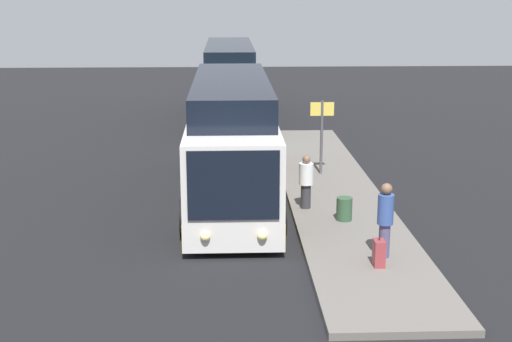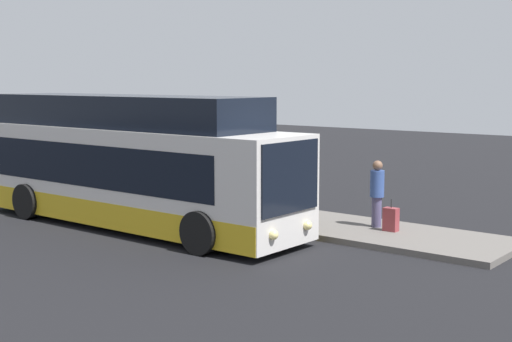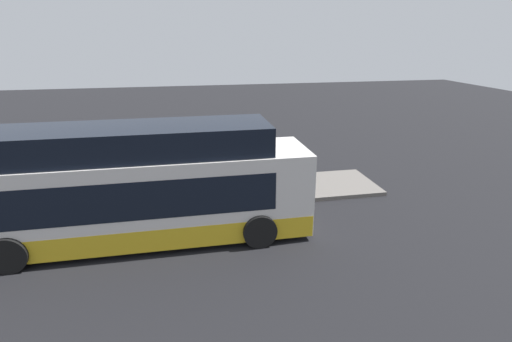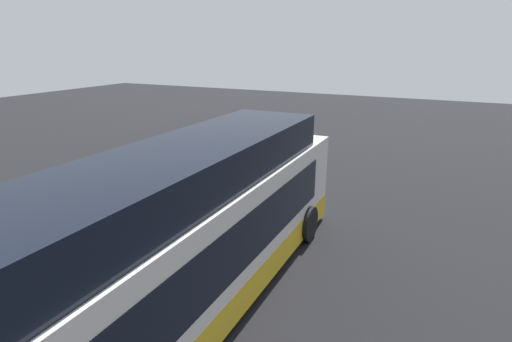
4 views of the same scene
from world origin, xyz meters
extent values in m
plane|color=black|center=(0.00, 0.00, 0.00)|extent=(80.00, 80.00, 0.00)
cube|color=#605B56|center=(0.00, 3.09, 0.08)|extent=(20.00, 2.98, 0.16)
cube|color=silver|center=(0.28, -0.13, 1.52)|extent=(10.98, 2.51, 2.66)
cube|color=gold|center=(0.28, -0.13, 0.54)|extent=(10.92, 2.53, 0.70)
cube|color=black|center=(0.01, -0.13, 1.84)|extent=(9.00, 2.54, 1.17)
cube|color=black|center=(5.79, -0.13, 1.90)|extent=(0.06, 2.21, 1.70)
sphere|color=#F9E58C|center=(5.81, 0.56, 0.64)|extent=(0.24, 0.24, 0.24)
sphere|color=#F9E58C|center=(5.81, -0.82, 0.64)|extent=(0.24, 0.24, 0.24)
cylinder|color=black|center=(4.01, 1.12, 0.54)|extent=(1.07, 0.30, 1.07)
cylinder|color=black|center=(4.01, -1.39, 0.54)|extent=(1.07, 0.30, 1.07)
cylinder|color=black|center=(-3.12, 1.12, 0.54)|extent=(1.07, 0.30, 1.07)
cylinder|color=black|center=(-3.12, -1.39, 0.54)|extent=(1.07, 0.30, 1.07)
cube|color=black|center=(-0.16, -0.13, 3.30)|extent=(9.33, 2.31, 0.89)
cube|color=#2D704C|center=(-13.83, -0.13, 1.60)|extent=(12.25, 2.49, 2.87)
cube|color=gold|center=(-13.83, -0.13, 0.52)|extent=(12.19, 2.51, 0.70)
cube|color=black|center=(-14.14, -0.13, 1.95)|extent=(10.04, 2.52, 1.26)
cube|color=black|center=(-7.69, -0.13, 2.02)|extent=(0.06, 2.19, 1.84)
sphere|color=#F9E58C|center=(-7.67, 0.55, 0.62)|extent=(0.24, 0.24, 0.24)
sphere|color=#F9E58C|center=(-7.67, -0.82, 0.62)|extent=(0.24, 0.24, 0.24)
cylinder|color=black|center=(-9.67, 1.11, 0.48)|extent=(0.96, 0.30, 0.96)
cylinder|color=black|center=(-9.67, -1.38, 0.48)|extent=(0.96, 0.30, 0.96)
cylinder|color=black|center=(-17.63, 1.11, 0.48)|extent=(0.96, 0.30, 0.96)
cylinder|color=black|center=(-17.63, -1.38, 0.48)|extent=(0.96, 0.30, 0.96)
cube|color=black|center=(-14.32, -0.13, 3.42)|extent=(10.41, 2.29, 0.76)
cylinder|color=#2D2D33|center=(2.05, 2.02, 0.53)|extent=(0.41, 0.41, 0.72)
cylinder|color=silver|center=(2.05, 2.02, 1.20)|extent=(0.59, 0.59, 0.63)
sphere|color=brown|center=(2.05, 2.02, 1.64)|extent=(0.24, 0.24, 0.24)
cylinder|color=#4C476B|center=(6.11, 3.47, 0.58)|extent=(0.30, 0.30, 0.84)
cylinder|color=#334C8C|center=(6.11, 3.47, 1.36)|extent=(0.43, 0.43, 0.73)
sphere|color=brown|center=(6.11, 3.47, 1.86)|extent=(0.27, 0.27, 0.27)
cube|color=maroon|center=(6.68, 3.23, 0.48)|extent=(0.38, 0.25, 0.63)
cylinder|color=black|center=(6.68, 3.23, 0.91)|extent=(0.02, 0.02, 0.24)
cylinder|color=#4C4C51|center=(-2.00, 3.00, 1.45)|extent=(0.10, 0.10, 2.57)
cube|color=#E5C64C|center=(-2.00, 3.00, 2.45)|extent=(0.04, 0.81, 0.46)
cylinder|color=#2D4C33|center=(3.24, 2.97, 0.49)|extent=(0.44, 0.44, 0.65)
camera|label=1|loc=(22.11, -0.26, 6.38)|focal=50.00mm
camera|label=2|loc=(15.53, -13.62, 4.18)|focal=50.00mm
camera|label=3|loc=(1.70, -12.23, 6.35)|focal=28.00mm
camera|label=4|loc=(-6.46, -4.77, 5.69)|focal=28.00mm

